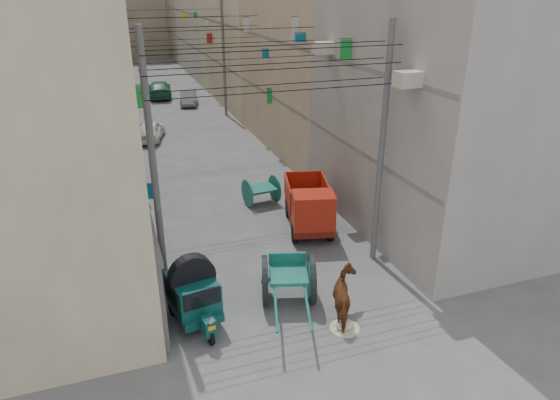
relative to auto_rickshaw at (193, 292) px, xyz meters
name	(u,v)px	position (x,y,z in m)	size (l,w,h in m)	color
building_row_left	(46,20)	(-5.01, 29.64, 5.51)	(8.00, 62.00, 14.00)	beige
building_row_right	(258,16)	(10.98, 29.64, 5.51)	(8.00, 62.00, 14.00)	#9B9591
end_cap_building	(130,3)	(2.99, 61.51, 5.55)	(22.00, 10.00, 13.00)	tan
shutters_left	(139,200)	(-0.93, 5.89, 0.54)	(0.18, 14.40, 2.88)	#4B4B50
signboards	(189,87)	(2.98, 17.17, 2.48)	(8.22, 40.52, 5.67)	silver
ac_units	(366,33)	(6.64, 3.18, 6.48)	(0.70, 6.55, 3.35)	#B3ADA0
utility_poles	(204,92)	(2.99, 12.51, 3.05)	(7.40, 22.20, 8.00)	#535255
overhead_cables	(212,38)	(2.99, 9.91, 5.82)	(7.40, 22.52, 1.12)	black
auto_rickshaw	(193,292)	(0.00, 0.00, 0.00)	(1.57, 2.36, 1.61)	black
tonga_cart	(288,279)	(2.85, 0.00, -0.16)	(2.15, 3.57, 1.51)	black
mini_truck	(310,210)	(5.22, 4.06, -0.01)	(2.34, 3.74, 1.95)	black
second_cart	(261,190)	(4.25, 7.29, -0.30)	(1.50, 1.36, 1.21)	#155F54
feed_sack	(345,325)	(3.90, -1.76, -0.82)	(0.53, 0.42, 0.26)	beige
horse	(346,297)	(4.12, -1.34, -0.23)	(0.77, 1.69, 1.43)	brown
distant_car_white	(150,130)	(0.69, 18.84, -0.36)	(1.40, 3.48, 1.18)	white
distant_car_grey	(189,97)	(4.57, 27.77, -0.39)	(1.19, 3.43, 1.13)	slate
distant_car_green	(160,89)	(2.76, 31.46, -0.28)	(1.86, 4.59, 1.33)	#226446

